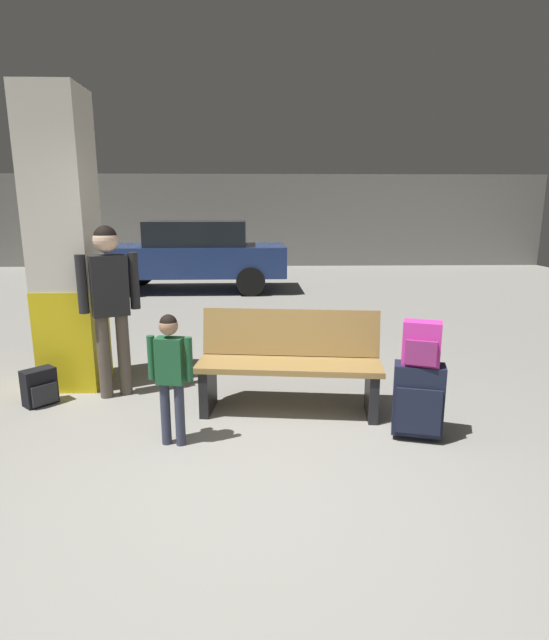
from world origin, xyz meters
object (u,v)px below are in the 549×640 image
adult (109,293)px  backpack_dark_floor (40,387)px  bench (289,363)px  child (170,366)px  backpack_bright (422,344)px  suitcase (418,400)px  parked_car_far (193,254)px  structural_pillar (65,245)px

adult → backpack_dark_floor: 1.07m
backpack_dark_floor → bench: bearing=-4.8°
child → backpack_dark_floor: 1.66m
backpack_bright → child: 1.90m
child → backpack_dark_floor: child is taller
suitcase → parked_car_far: bearing=110.1°
bench → suitcase: bearing=-31.3°
suitcase → adult: bearing=159.2°
backpack_bright → adult: bearing=159.2°
structural_pillar → bench: structural_pillar is taller
child → parked_car_far: size_ratio=0.25×
structural_pillar → backpack_bright: structural_pillar is taller
bench → adult: adult is taller
parked_car_far → child: bearing=-83.9°
suitcase → adult: adult is taller
suitcase → adult: size_ratio=0.37×
bench → backpack_dark_floor: bench is taller
structural_pillar → child: structural_pillar is taller
structural_pillar → suitcase: structural_pillar is taller
structural_pillar → child: (1.22, -1.38, -0.79)m
backpack_bright → parked_car_far: 7.81m
bench → parked_car_far: (-1.71, 6.74, 0.36)m
child → backpack_bright: bearing=1.4°
structural_pillar → suitcase: (3.12, -1.33, -1.10)m
backpack_bright → child: (-1.90, -0.05, -0.14)m
parked_car_far → structural_pillar: bearing=-94.2°
bench → backpack_bright: bearing=-31.4°
suitcase → backpack_bright: size_ratio=1.78×
structural_pillar → bench: (2.15, -0.74, -0.98)m
backpack_bright → backpack_dark_floor: (-3.26, 0.78, -0.60)m
structural_pillar → parked_car_far: size_ratio=0.70×
structural_pillar → suitcase: bearing=-23.2°
bench → parked_car_far: size_ratio=0.40×
structural_pillar → child: 2.01m
backpack_dark_floor → parked_car_far: (0.58, 6.55, 0.64)m
backpack_dark_floor → suitcase: bearing=-13.5°
structural_pillar → parked_car_far: bearing=85.8°
backpack_bright → adult: (-2.62, 1.00, 0.23)m
bench → backpack_bright: 1.18m
suitcase → adult: (-2.62, 1.00, 0.68)m
child → adult: bearing=124.9°
suitcase → backpack_bright: backpack_bright is taller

